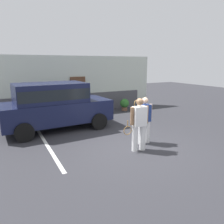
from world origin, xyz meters
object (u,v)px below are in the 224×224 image
object	(u,v)px
tennis_player_woman	(144,120)
potted_plant_by_porch	(125,104)
parked_suv	(54,104)
tennis_player_man	(139,124)

from	to	relation	value
tennis_player_woman	potted_plant_by_porch	xyz separation A→B (m)	(2.25, 5.16, -0.48)
parked_suv	tennis_player_woman	size ratio (longest dim) A/B	2.77
parked_suv	tennis_player_woman	world-z (taller)	parked_suv
parked_suv	tennis_player_man	size ratio (longest dim) A/B	2.64
parked_suv	potted_plant_by_porch	xyz separation A→B (m)	(4.71, 1.97, -0.74)
tennis_player_man	parked_suv	bearing A→B (deg)	-58.51
parked_suv	potted_plant_by_porch	size ratio (longest dim) A/B	6.43
parked_suv	tennis_player_man	distance (m)	4.14
tennis_player_woman	potted_plant_by_porch	distance (m)	5.65
tennis_player_man	potted_plant_by_porch	distance (m)	6.32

